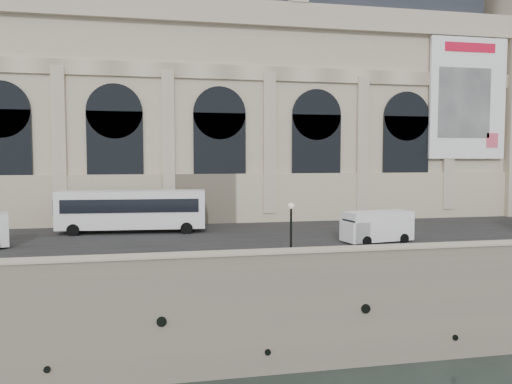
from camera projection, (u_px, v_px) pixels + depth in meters
ground at (333, 370)px, 29.67m from camera, size 260.00×260.00×0.00m
quay at (238, 233)px, 63.71m from camera, size 160.00×70.00×6.00m
street at (278, 234)px, 42.95m from camera, size 160.00×24.00×0.06m
parapet at (331, 258)px, 29.80m from camera, size 160.00×1.40×1.21m
museum at (193, 96)px, 57.33m from camera, size 69.00×18.70×29.10m
bus_left at (132, 209)px, 43.54m from camera, size 12.80×3.73×3.72m
van_c at (374, 227)px, 38.70m from camera, size 5.73×2.94×2.44m
lamp_right at (291, 233)px, 31.09m from camera, size 0.39×0.39×3.81m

